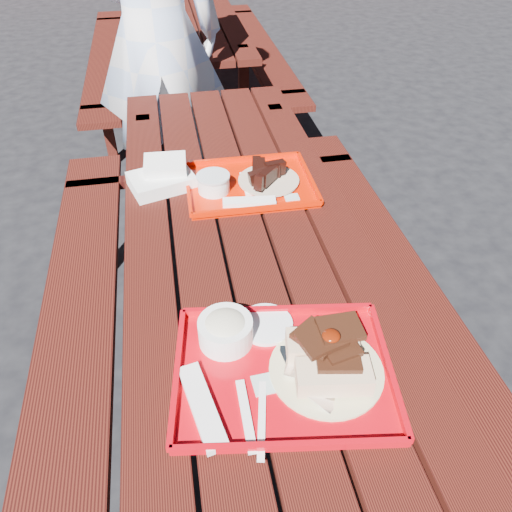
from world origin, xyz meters
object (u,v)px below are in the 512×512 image
picnic_table_far (183,34)px  person (155,34)px  far_tray (248,183)px  near_tray (283,357)px  picnic_table_near (248,287)px

picnic_table_far → person: person is taller
far_tray → picnic_table_far: bearing=91.3°
picnic_table_far → person: bearing=-98.7°
picnic_table_far → near_tray: 3.29m
near_tray → person: bearing=95.9°
picnic_table_far → person: 1.40m
picnic_table_far → far_tray: (0.06, -2.50, 0.21)m
picnic_table_far → person: (-0.20, -1.33, 0.39)m
picnic_table_near → picnic_table_far: size_ratio=1.00×
picnic_table_near → far_tray: 0.37m
picnic_table_near → near_tray: size_ratio=4.39×
far_tray → person: person is taller
person → far_tray: bearing=103.2°
picnic_table_near → near_tray: near_tray is taller
picnic_table_far → far_tray: far_tray is taller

